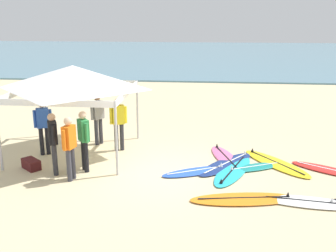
{
  "coord_description": "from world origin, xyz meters",
  "views": [
    {
      "loc": [
        1.24,
        -10.05,
        4.21
      ],
      "look_at": [
        0.14,
        1.18,
        1.0
      ],
      "focal_mm": 42.1,
      "sensor_mm": 36.0,
      "label": 1
    }
  ],
  "objects_px": {
    "surfboard_red": "(329,170)",
    "surfboard_pink": "(226,157)",
    "person_yellow": "(119,121)",
    "person_grey": "(98,116)",
    "surfboard_white": "(310,202)",
    "person_blue": "(43,124)",
    "surfboard_navy": "(226,164)",
    "surfboard_orange": "(244,199)",
    "gear_bag_near_tent": "(31,164)",
    "surfboard_yellow": "(276,163)",
    "canopy_tent": "(73,77)",
    "person_orange": "(69,144)",
    "person_green": "(84,137)",
    "surfboard_cyan": "(233,170)",
    "surfboard_teal": "(255,167)",
    "person_black": "(53,139)",
    "surfboard_blue": "(196,171)"
  },
  "relations": [
    {
      "from": "surfboard_red",
      "to": "surfboard_pink",
      "type": "xyz_separation_m",
      "value": [
        -2.82,
        0.73,
        -0.0
      ]
    },
    {
      "from": "surfboard_pink",
      "to": "person_yellow",
      "type": "height_order",
      "value": "person_yellow"
    },
    {
      "from": "surfboard_red",
      "to": "person_grey",
      "type": "height_order",
      "value": "person_grey"
    },
    {
      "from": "surfboard_white",
      "to": "person_blue",
      "type": "xyz_separation_m",
      "value": [
        -7.38,
        2.61,
        0.95
      ]
    },
    {
      "from": "person_blue",
      "to": "surfboard_navy",
      "type": "bearing_deg",
      "value": -3.71
    },
    {
      "from": "surfboard_orange",
      "to": "gear_bag_near_tent",
      "type": "xyz_separation_m",
      "value": [
        -5.82,
        1.4,
        0.1
      ]
    },
    {
      "from": "surfboard_yellow",
      "to": "person_yellow",
      "type": "height_order",
      "value": "person_yellow"
    },
    {
      "from": "canopy_tent",
      "to": "person_orange",
      "type": "xyz_separation_m",
      "value": [
        0.51,
        -2.08,
        -1.4
      ]
    },
    {
      "from": "person_grey",
      "to": "surfboard_orange",
      "type": "bearing_deg",
      "value": -39.86
    },
    {
      "from": "surfboard_yellow",
      "to": "surfboard_navy",
      "type": "xyz_separation_m",
      "value": [
        -1.44,
        -0.2,
        0.0
      ]
    },
    {
      "from": "surfboard_navy",
      "to": "person_green",
      "type": "bearing_deg",
      "value": -168.31
    },
    {
      "from": "surfboard_yellow",
      "to": "canopy_tent",
      "type": "bearing_deg",
      "value": 175.89
    },
    {
      "from": "surfboard_white",
      "to": "surfboard_cyan",
      "type": "relative_size",
      "value": 0.91
    },
    {
      "from": "surfboard_orange",
      "to": "surfboard_teal",
      "type": "height_order",
      "value": "same"
    },
    {
      "from": "surfboard_red",
      "to": "surfboard_teal",
      "type": "bearing_deg",
      "value": 179.4
    },
    {
      "from": "surfboard_orange",
      "to": "surfboard_navy",
      "type": "xyz_separation_m",
      "value": [
        -0.32,
        2.23,
        0.0
      ]
    },
    {
      "from": "surfboard_red",
      "to": "person_orange",
      "type": "bearing_deg",
      "value": -169.8
    },
    {
      "from": "person_green",
      "to": "person_black",
      "type": "distance_m",
      "value": 0.8
    },
    {
      "from": "surfboard_red",
      "to": "surfboard_teal",
      "type": "xyz_separation_m",
      "value": [
        -2.04,
        0.02,
        0.0
      ]
    },
    {
      "from": "surfboard_blue",
      "to": "person_yellow",
      "type": "xyz_separation_m",
      "value": [
        -2.49,
        1.63,
        0.95
      ]
    },
    {
      "from": "person_green",
      "to": "person_yellow",
      "type": "distance_m",
      "value": 1.88
    },
    {
      "from": "surfboard_yellow",
      "to": "surfboard_pink",
      "type": "xyz_separation_m",
      "value": [
        -1.43,
        0.33,
        0.0
      ]
    },
    {
      "from": "canopy_tent",
      "to": "surfboard_blue",
      "type": "height_order",
      "value": "canopy_tent"
    },
    {
      "from": "person_orange",
      "to": "gear_bag_near_tent",
      "type": "height_order",
      "value": "person_orange"
    },
    {
      "from": "person_black",
      "to": "person_green",
      "type": "bearing_deg",
      "value": 21.45
    },
    {
      "from": "surfboard_pink",
      "to": "surfboard_navy",
      "type": "xyz_separation_m",
      "value": [
        -0.01,
        -0.53,
        -0.0
      ]
    },
    {
      "from": "person_blue",
      "to": "person_orange",
      "type": "bearing_deg",
      "value": -51.18
    },
    {
      "from": "surfboard_red",
      "to": "surfboard_yellow",
      "type": "distance_m",
      "value": 1.44
    },
    {
      "from": "person_green",
      "to": "person_yellow",
      "type": "bearing_deg",
      "value": 72.41
    },
    {
      "from": "surfboard_white",
      "to": "surfboard_blue",
      "type": "xyz_separation_m",
      "value": [
        -2.69,
        1.6,
        0.0
      ]
    },
    {
      "from": "surfboard_cyan",
      "to": "gear_bag_near_tent",
      "type": "bearing_deg",
      "value": -176.36
    },
    {
      "from": "surfboard_orange",
      "to": "person_green",
      "type": "distance_m",
      "value": 4.58
    },
    {
      "from": "surfboard_white",
      "to": "gear_bag_near_tent",
      "type": "xyz_separation_m",
      "value": [
        -7.32,
        1.42,
        0.1
      ]
    },
    {
      "from": "person_yellow",
      "to": "surfboard_navy",
      "type": "bearing_deg",
      "value": -16.22
    },
    {
      "from": "canopy_tent",
      "to": "person_yellow",
      "type": "distance_m",
      "value": 1.91
    },
    {
      "from": "surfboard_pink",
      "to": "canopy_tent",
      "type": "bearing_deg",
      "value": 178.75
    },
    {
      "from": "surfboard_white",
      "to": "person_green",
      "type": "distance_m",
      "value": 6.0
    },
    {
      "from": "person_blue",
      "to": "person_black",
      "type": "bearing_deg",
      "value": -58.84
    },
    {
      "from": "surfboard_orange",
      "to": "surfboard_cyan",
      "type": "distance_m",
      "value": 1.77
    },
    {
      "from": "surfboard_white",
      "to": "surfboard_red",
      "type": "relative_size",
      "value": 1.16
    },
    {
      "from": "surfboard_white",
      "to": "surfboard_orange",
      "type": "bearing_deg",
      "value": 179.21
    },
    {
      "from": "surfboard_red",
      "to": "surfboard_pink",
      "type": "relative_size",
      "value": 0.91
    },
    {
      "from": "person_green",
      "to": "surfboard_red",
      "type": "bearing_deg",
      "value": 5.19
    },
    {
      "from": "person_yellow",
      "to": "surfboard_yellow",
      "type": "bearing_deg",
      "value": -9.21
    },
    {
      "from": "canopy_tent",
      "to": "gear_bag_near_tent",
      "type": "height_order",
      "value": "canopy_tent"
    },
    {
      "from": "surfboard_navy",
      "to": "person_black",
      "type": "relative_size",
      "value": 1.38
    },
    {
      "from": "surfboard_yellow",
      "to": "surfboard_blue",
      "type": "distance_m",
      "value": 2.46
    },
    {
      "from": "surfboard_orange",
      "to": "person_green",
      "type": "relative_size",
      "value": 1.54
    },
    {
      "from": "surfboard_red",
      "to": "person_yellow",
      "type": "xyz_separation_m",
      "value": [
        -6.18,
        1.18,
        0.95
      ]
    },
    {
      "from": "surfboard_white",
      "to": "surfboard_orange",
      "type": "xyz_separation_m",
      "value": [
        -1.5,
        0.02,
        -0.0
      ]
    }
  ]
}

